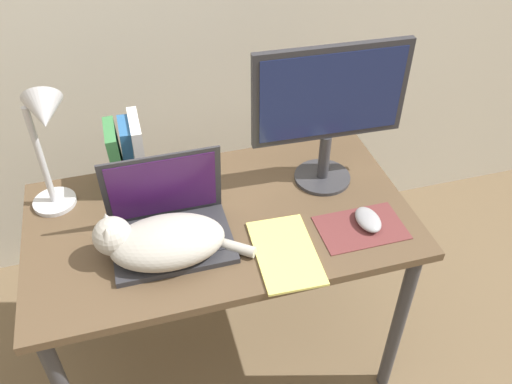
{
  "coord_description": "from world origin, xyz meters",
  "views": [
    {
      "loc": [
        -0.22,
        -0.86,
        1.83
      ],
      "look_at": [
        0.1,
        0.29,
        0.82
      ],
      "focal_mm": 38.0,
      "sensor_mm": 36.0,
      "label": 1
    }
  ],
  "objects_px": {
    "external_monitor": "(329,107)",
    "desk_lamp": "(45,133)",
    "book_row": "(128,155)",
    "notepad": "(285,252)",
    "cat": "(160,241)",
    "computer_mouse": "(368,220)",
    "laptop": "(170,225)"
  },
  "relations": [
    {
      "from": "cat",
      "to": "book_row",
      "type": "height_order",
      "value": "book_row"
    },
    {
      "from": "cat",
      "to": "notepad",
      "type": "relative_size",
      "value": 1.53
    },
    {
      "from": "notepad",
      "to": "cat",
      "type": "bearing_deg",
      "value": 166.2
    },
    {
      "from": "desk_lamp",
      "to": "laptop",
      "type": "bearing_deg",
      "value": -36.92
    },
    {
      "from": "laptop",
      "to": "external_monitor",
      "type": "relative_size",
      "value": 0.71
    },
    {
      "from": "book_row",
      "to": "desk_lamp",
      "type": "distance_m",
      "value": 0.27
    },
    {
      "from": "book_row",
      "to": "notepad",
      "type": "xyz_separation_m",
      "value": [
        0.38,
        -0.43,
        -0.11
      ]
    },
    {
      "from": "cat",
      "to": "desk_lamp",
      "type": "xyz_separation_m",
      "value": [
        -0.25,
        0.28,
        0.21
      ]
    },
    {
      "from": "book_row",
      "to": "notepad",
      "type": "relative_size",
      "value": 0.83
    },
    {
      "from": "laptop",
      "to": "computer_mouse",
      "type": "bearing_deg",
      "value": -10.09
    },
    {
      "from": "external_monitor",
      "to": "notepad",
      "type": "distance_m",
      "value": 0.45
    },
    {
      "from": "external_monitor",
      "to": "computer_mouse",
      "type": "xyz_separation_m",
      "value": [
        0.05,
        -0.24,
        -0.25
      ]
    },
    {
      "from": "cat",
      "to": "notepad",
      "type": "distance_m",
      "value": 0.35
    },
    {
      "from": "laptop",
      "to": "cat",
      "type": "height_order",
      "value": "laptop"
    },
    {
      "from": "external_monitor",
      "to": "desk_lamp",
      "type": "relative_size",
      "value": 1.13
    },
    {
      "from": "cat",
      "to": "computer_mouse",
      "type": "height_order",
      "value": "cat"
    },
    {
      "from": "computer_mouse",
      "to": "book_row",
      "type": "height_order",
      "value": "book_row"
    },
    {
      "from": "laptop",
      "to": "desk_lamp",
      "type": "height_order",
      "value": "desk_lamp"
    },
    {
      "from": "cat",
      "to": "book_row",
      "type": "xyz_separation_m",
      "value": [
        -0.05,
        0.35,
        0.05
      ]
    },
    {
      "from": "desk_lamp",
      "to": "external_monitor",
      "type": "bearing_deg",
      "value": -5.55
    },
    {
      "from": "laptop",
      "to": "computer_mouse",
      "type": "distance_m",
      "value": 0.58
    },
    {
      "from": "external_monitor",
      "to": "desk_lamp",
      "type": "distance_m",
      "value": 0.81
    },
    {
      "from": "cat",
      "to": "desk_lamp",
      "type": "height_order",
      "value": "desk_lamp"
    },
    {
      "from": "computer_mouse",
      "to": "notepad",
      "type": "xyz_separation_m",
      "value": [
        -0.27,
        -0.05,
        -0.01
      ]
    },
    {
      "from": "computer_mouse",
      "to": "cat",
      "type": "bearing_deg",
      "value": 176.73
    },
    {
      "from": "external_monitor",
      "to": "book_row",
      "type": "relative_size",
      "value": 2.0
    },
    {
      "from": "external_monitor",
      "to": "book_row",
      "type": "height_order",
      "value": "external_monitor"
    },
    {
      "from": "cat",
      "to": "notepad",
      "type": "height_order",
      "value": "cat"
    },
    {
      "from": "external_monitor",
      "to": "notepad",
      "type": "bearing_deg",
      "value": -127.51
    },
    {
      "from": "laptop",
      "to": "external_monitor",
      "type": "height_order",
      "value": "external_monitor"
    },
    {
      "from": "external_monitor",
      "to": "cat",
      "type": "bearing_deg",
      "value": -159.75
    },
    {
      "from": "external_monitor",
      "to": "desk_lamp",
      "type": "xyz_separation_m",
      "value": [
        -0.8,
        0.08,
        0.0
      ]
    }
  ]
}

